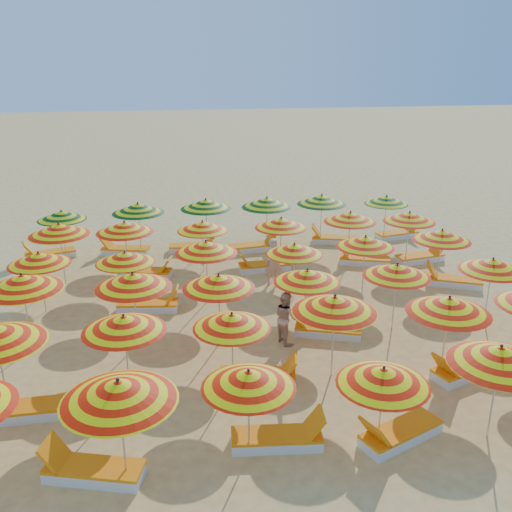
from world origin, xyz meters
name	(u,v)px	position (x,y,z in m)	size (l,w,h in m)	color
ground	(259,316)	(0.00, 0.00, 0.00)	(120.00, 120.00, 0.00)	#F0CA6A
umbrella_1	(119,391)	(-3.33, -6.09, 1.81)	(2.10, 2.10, 2.06)	silver
umbrella_2	(249,380)	(-1.15, -5.72, 1.58)	(1.94, 1.94, 1.80)	silver
umbrella_3	(383,377)	(1.22, -6.00, 1.57)	(2.14, 2.14, 1.78)	silver
umbrella_4	(500,356)	(3.46, -5.96, 1.76)	(2.36, 2.36, 1.99)	silver
umbrella_7	(124,324)	(-3.41, -3.30, 1.66)	(2.01, 2.01, 1.88)	silver
umbrella_8	(232,321)	(-1.16, -3.40, 1.58)	(2.13, 2.13, 1.79)	silver
umbrella_9	(335,304)	(1.12, -3.34, 1.78)	(2.13, 2.13, 2.02)	silver
umbrella_10	(449,305)	(3.60, -3.72, 1.74)	(2.23, 2.23, 1.97)	silver
umbrella_12	(22,282)	(-5.90, -0.97, 1.80)	(1.98, 1.98, 2.04)	silver
umbrella_13	(133,281)	(-3.30, -1.17, 1.75)	(1.92, 1.92, 1.99)	silver
umbrella_14	(219,282)	(-1.24, -1.41, 1.68)	(1.87, 1.87, 1.91)	silver
umbrella_15	(307,276)	(1.04, -1.22, 1.61)	(2.17, 2.17, 1.83)	silver
umbrella_16	(397,271)	(3.41, -1.30, 1.64)	(2.08, 2.08, 1.86)	silver
umbrella_17	(492,265)	(6.07, -1.32, 1.64)	(2.15, 2.15, 1.86)	silver
umbrella_18	(39,259)	(-5.95, 1.24, 1.60)	(2.03, 2.03, 1.82)	silver
umbrella_19	(125,258)	(-3.62, 1.11, 1.55)	(2.16, 2.16, 1.76)	silver
umbrella_20	(206,247)	(-1.34, 1.21, 1.69)	(2.36, 2.36, 1.92)	silver
umbrella_21	(294,249)	(1.21, 1.00, 1.56)	(1.93, 1.93, 1.77)	silver
umbrella_22	(365,242)	(3.42, 1.12, 1.63)	(2.13, 2.13, 1.85)	silver
umbrella_23	(442,236)	(5.90, 1.23, 1.67)	(2.17, 2.17, 1.89)	silver
umbrella_24	(59,230)	(-5.71, 3.32, 1.80)	(2.54, 2.54, 2.04)	silver
umbrella_25	(125,227)	(-3.74, 3.54, 1.71)	(2.36, 2.36, 1.94)	silver
umbrella_26	(203,226)	(-1.26, 3.71, 1.57)	(1.86, 1.86, 1.79)	silver
umbrella_27	(281,223)	(1.32, 3.44, 1.64)	(1.94, 1.94, 1.86)	silver
umbrella_28	(350,217)	(3.76, 3.63, 1.68)	(1.89, 1.89, 1.90)	silver
umbrella_29	(409,217)	(5.77, 3.35, 1.66)	(2.14, 2.14, 1.89)	silver
umbrella_30	(62,215)	(-6.03, 5.78, 1.58)	(1.97, 1.97, 1.80)	silver
umbrella_31	(138,208)	(-3.39, 5.75, 1.73)	(2.14, 2.14, 1.97)	silver
umbrella_32	(206,204)	(-0.96, 5.93, 1.74)	(1.90, 1.90, 1.98)	silver
umbrella_33	(267,202)	(1.26, 5.70, 1.77)	(2.51, 2.51, 2.01)	silver
umbrella_34	(322,200)	(3.39, 5.91, 1.73)	(2.40, 2.40, 1.97)	silver
umbrella_35	(387,200)	(6.02, 6.06, 1.58)	(2.17, 2.17, 1.79)	silver
lounger_0	(92,470)	(-3.93, -5.89, 0.15)	(1.83, 1.06, 0.69)	white
lounger_1	(279,438)	(-0.55, -5.56, 0.15)	(1.78, 0.75, 0.69)	white
lounger_2	(399,433)	(1.72, -5.80, 0.15)	(1.82, 1.21, 0.69)	white
lounger_4	(32,409)	(-5.32, -3.85, 0.15)	(1.74, 0.61, 0.69)	white
lounger_5	(259,377)	(-0.56, -3.40, 0.15)	(1.82, 0.94, 0.69)	white
lounger_6	(464,370)	(4.10, -3.85, 0.15)	(1.83, 1.13, 0.69)	white
lounger_8	(326,330)	(1.54, -1.42, 0.15)	(1.83, 1.12, 0.69)	white
lounger_9	(150,305)	(-3.02, 0.88, 0.15)	(1.79, 0.80, 0.69)	white
lounger_10	(452,281)	(6.41, 1.18, 0.15)	(1.82, 1.25, 0.69)	white
lounger_11	(147,273)	(-3.15, 3.47, 0.15)	(1.83, 1.04, 0.69)	white
lounger_12	(263,266)	(0.72, 3.43, 0.15)	(1.76, 0.66, 0.69)	white
lounger_13	(363,260)	(4.27, 3.48, 0.15)	(1.83, 1.10, 0.69)	white
lounger_14	(421,257)	(6.37, 3.40, 0.15)	(1.80, 0.86, 0.69)	white
lounger_15	(49,254)	(-6.62, 5.83, 0.15)	(1.83, 1.09, 0.69)	white
lounger_16	(125,250)	(-3.99, 5.89, 0.15)	(1.82, 0.99, 0.69)	white
lounger_17	(194,247)	(-1.47, 5.81, 0.15)	(1.77, 0.70, 0.69)	white
lounger_18	(254,247)	(0.75, 5.49, 0.15)	(1.79, 0.80, 0.69)	white
lounger_19	(333,239)	(3.90, 5.89, 0.15)	(1.83, 1.04, 0.69)	white
lounger_20	(398,234)	(6.62, 6.08, 0.15)	(1.81, 0.91, 0.69)	white
beachgoer_b	(286,317)	(0.41, -1.60, 0.68)	(0.66, 0.52, 1.36)	tan
beachgoer_a	(273,262)	(0.82, 2.13, 0.76)	(0.56, 0.36, 1.52)	tan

